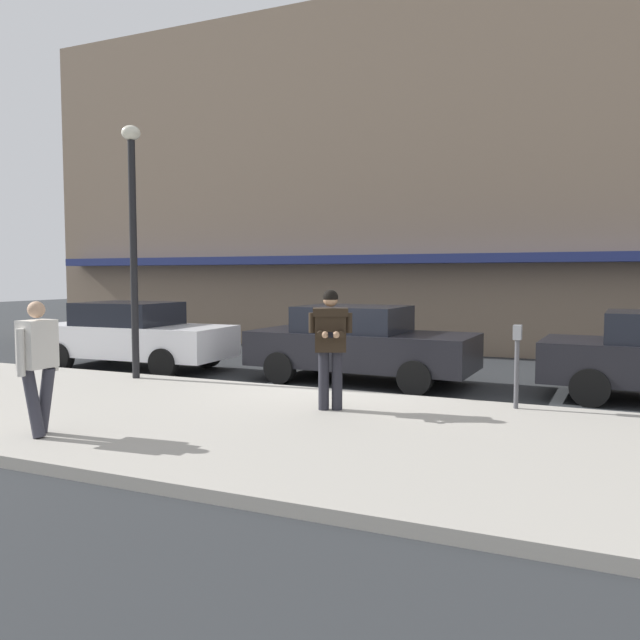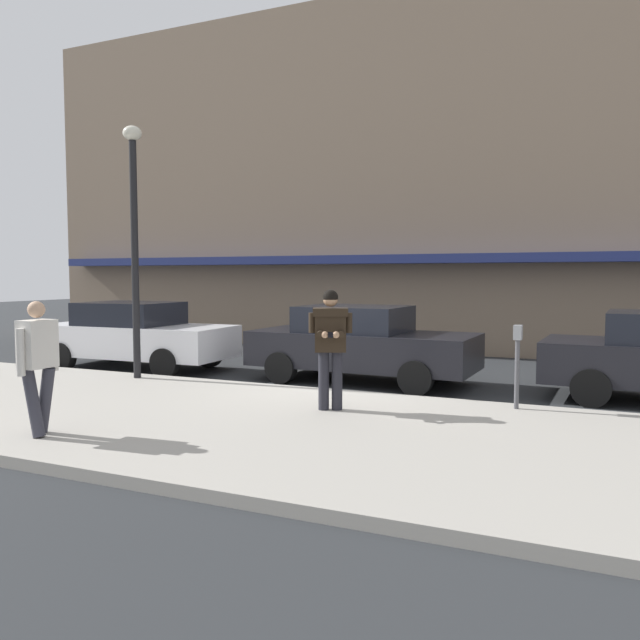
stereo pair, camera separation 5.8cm
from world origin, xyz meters
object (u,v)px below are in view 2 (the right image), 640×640
at_px(parked_sedan_near, 135,335).
at_px(man_texting_on_phone, 330,336).
at_px(parked_sedan_mid, 360,343).
at_px(street_lamp_post, 134,224).
at_px(parking_meter, 517,354).
at_px(pedestrian_in_light_coat, 38,359).

relative_size(parked_sedan_near, man_texting_on_phone, 2.52).
bearing_deg(parked_sedan_near, parked_sedan_mid, 4.38).
height_order(street_lamp_post, parking_meter, street_lamp_post).
height_order(parked_sedan_mid, parking_meter, parked_sedan_mid).
bearing_deg(pedestrian_in_light_coat, parking_meter, 37.40).
relative_size(man_texting_on_phone, street_lamp_post, 0.37).
distance_m(parked_sedan_near, pedestrian_in_light_coat, 6.57).
distance_m(parked_sedan_near, parking_meter, 8.77).
bearing_deg(pedestrian_in_light_coat, man_texting_on_phone, 45.79).
bearing_deg(street_lamp_post, pedestrian_in_light_coat, -65.25).
height_order(man_texting_on_phone, pedestrian_in_light_coat, man_texting_on_phone).
bearing_deg(parked_sedan_mid, man_texting_on_phone, -77.57).
relative_size(parked_sedan_near, parked_sedan_mid, 1.00).
distance_m(parked_sedan_near, man_texting_on_phone, 6.71).
relative_size(parked_sedan_mid, pedestrian_in_light_coat, 2.69).
bearing_deg(parked_sedan_near, man_texting_on_phone, -24.89).
bearing_deg(parked_sedan_mid, pedestrian_in_light_coat, -108.74).
height_order(parked_sedan_mid, pedestrian_in_light_coat, pedestrian_in_light_coat).
height_order(man_texting_on_phone, parking_meter, man_texting_on_phone).
relative_size(pedestrian_in_light_coat, street_lamp_post, 0.35).
distance_m(parked_sedan_mid, pedestrian_in_light_coat, 6.43).
bearing_deg(man_texting_on_phone, parked_sedan_near, 155.11).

